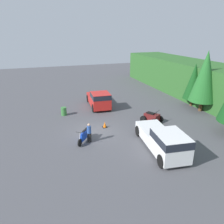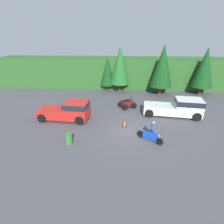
# 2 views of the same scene
# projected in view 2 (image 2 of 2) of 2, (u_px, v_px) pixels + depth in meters

# --- Properties ---
(ground_plane) EXTENTS (80.00, 80.00, 0.00)m
(ground_plane) POSITION_uv_depth(u_px,v_px,m) (131.00, 132.00, 15.71)
(ground_plane) COLOR #4C4C51
(hillside_backdrop) EXTENTS (44.00, 6.00, 4.57)m
(hillside_backdrop) POSITION_uv_depth(u_px,v_px,m) (128.00, 72.00, 29.38)
(hillside_backdrop) COLOR #2D6028
(hillside_backdrop) RESTS_ON ground_plane
(tree_left) EXTENTS (2.23, 2.23, 5.06)m
(tree_left) POSITION_uv_depth(u_px,v_px,m) (108.00, 71.00, 26.47)
(tree_left) COLOR brown
(tree_left) RESTS_ON ground_plane
(tree_mid_left) EXTENTS (2.93, 2.93, 6.66)m
(tree_mid_left) POSITION_uv_depth(u_px,v_px,m) (120.00, 65.00, 25.79)
(tree_mid_left) COLOR brown
(tree_mid_left) RESTS_ON ground_plane
(tree_mid_right) EXTENTS (3.07, 3.07, 6.99)m
(tree_mid_right) POSITION_uv_depth(u_px,v_px,m) (162.00, 66.00, 24.04)
(tree_mid_right) COLOR brown
(tree_mid_right) RESTS_ON ground_plane
(tree_right) EXTENTS (2.91, 2.91, 6.62)m
(tree_right) POSITION_uv_depth(u_px,v_px,m) (205.00, 68.00, 24.16)
(tree_right) COLOR brown
(tree_right) RESTS_ON ground_plane
(pickup_truck_red) EXTENTS (5.20, 2.46, 1.96)m
(pickup_truck_red) POSITION_uv_depth(u_px,v_px,m) (69.00, 110.00, 17.67)
(pickup_truck_red) COLOR red
(pickup_truck_red) RESTS_ON ground_plane
(pickup_truck_second) EXTENTS (6.12, 2.77, 1.96)m
(pickup_truck_second) POSITION_uv_depth(u_px,v_px,m) (178.00, 107.00, 18.54)
(pickup_truck_second) COLOR white
(pickup_truck_second) RESTS_ON ground_plane
(dirt_bike) EXTENTS (1.94, 1.47, 1.18)m
(dirt_bike) POSITION_uv_depth(u_px,v_px,m) (150.00, 136.00, 14.25)
(dirt_bike) COLOR black
(dirt_bike) RESTS_ON ground_plane
(quad_atv) EXTENTS (2.29, 2.08, 1.25)m
(quad_atv) POSITION_uv_depth(u_px,v_px,m) (127.00, 104.00, 20.88)
(quad_atv) COLOR black
(quad_atv) RESTS_ON ground_plane
(rider_person) EXTENTS (0.44, 0.44, 1.63)m
(rider_person) POSITION_uv_depth(u_px,v_px,m) (153.00, 129.00, 14.40)
(rider_person) COLOR black
(rider_person) RESTS_ON ground_plane
(traffic_cone) EXTENTS (0.42, 0.42, 0.55)m
(traffic_cone) POSITION_uv_depth(u_px,v_px,m) (124.00, 124.00, 16.66)
(traffic_cone) COLOR black
(traffic_cone) RESTS_ON ground_plane
(steel_barrel) EXTENTS (0.58, 0.58, 0.88)m
(steel_barrel) POSITION_uv_depth(u_px,v_px,m) (69.00, 139.00, 13.93)
(steel_barrel) COLOR #387A38
(steel_barrel) RESTS_ON ground_plane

